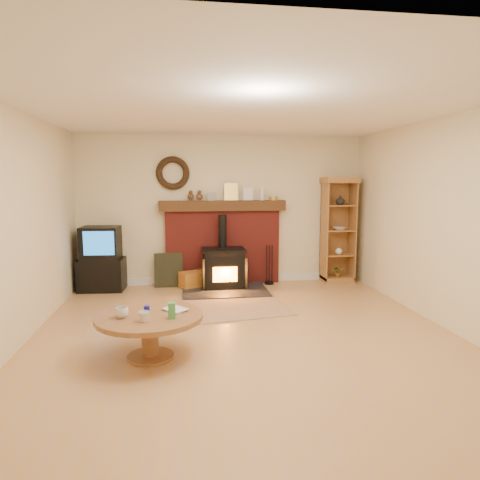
{
  "coord_description": "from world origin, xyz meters",
  "views": [
    {
      "loc": [
        -0.72,
        -4.78,
        1.8
      ],
      "look_at": [
        0.08,
        1.0,
        1.01
      ],
      "focal_mm": 32.0,
      "sensor_mm": 36.0,
      "label": 1
    }
  ],
  "objects": [
    {
      "name": "ground",
      "position": [
        0.0,
        0.0,
        0.0
      ],
      "size": [
        5.5,
        5.5,
        0.0
      ],
      "primitive_type": "plane",
      "color": "tan",
      "rests_on": "ground"
    },
    {
      "name": "room_shell",
      "position": [
        -0.02,
        0.09,
        1.72
      ],
      "size": [
        5.02,
        5.52,
        2.61
      ],
      "color": "beige",
      "rests_on": "ground"
    },
    {
      "name": "chimney_breast",
      "position": [
        0.0,
        2.67,
        0.8
      ],
      "size": [
        2.2,
        0.22,
        1.78
      ],
      "color": "maroon",
      "rests_on": "ground"
    },
    {
      "name": "wood_stove",
      "position": [
        -0.03,
        2.27,
        0.33
      ],
      "size": [
        1.4,
        1.0,
        1.24
      ],
      "color": "black",
      "rests_on": "ground"
    },
    {
      "name": "area_rug",
      "position": [
        -0.17,
        1.15,
        0.01
      ],
      "size": [
        1.99,
        1.52,
        0.01
      ],
      "primitive_type": "cube",
      "rotation": [
        0.0,
        0.0,
        0.15
      ],
      "color": "brown",
      "rests_on": "ground"
    },
    {
      "name": "tv_unit",
      "position": [
        -2.05,
        2.47,
        0.51
      ],
      "size": [
        0.76,
        0.56,
        1.07
      ],
      "color": "black",
      "rests_on": "ground"
    },
    {
      "name": "curio_cabinet",
      "position": [
        2.07,
        2.55,
        0.94
      ],
      "size": [
        0.6,
        0.44,
        1.88
      ],
      "color": "olive",
      "rests_on": "ground"
    },
    {
      "name": "firelog_box",
      "position": [
        -0.53,
        2.4,
        0.14
      ],
      "size": [
        0.53,
        0.44,
        0.28
      ],
      "primitive_type": "cube",
      "rotation": [
        0.0,
        0.0,
        0.43
      ],
      "color": "#C2CC0B",
      "rests_on": "ground"
    },
    {
      "name": "leaning_painting",
      "position": [
        -0.95,
        2.55,
        0.29
      ],
      "size": [
        0.49,
        0.13,
        0.58
      ],
      "primitive_type": "cube",
      "rotation": [
        -0.17,
        0.0,
        0.0
      ],
      "color": "black",
      "rests_on": "ground"
    },
    {
      "name": "fire_tools",
      "position": [
        0.81,
        2.5,
        0.13
      ],
      "size": [
        0.16,
        0.16,
        0.7
      ],
      "color": "black",
      "rests_on": "ground"
    },
    {
      "name": "coffee_table",
      "position": [
        -1.07,
        -0.49,
        0.38
      ],
      "size": [
        1.09,
        1.09,
        0.62
      ],
      "color": "brown",
      "rests_on": "ground"
    }
  ]
}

